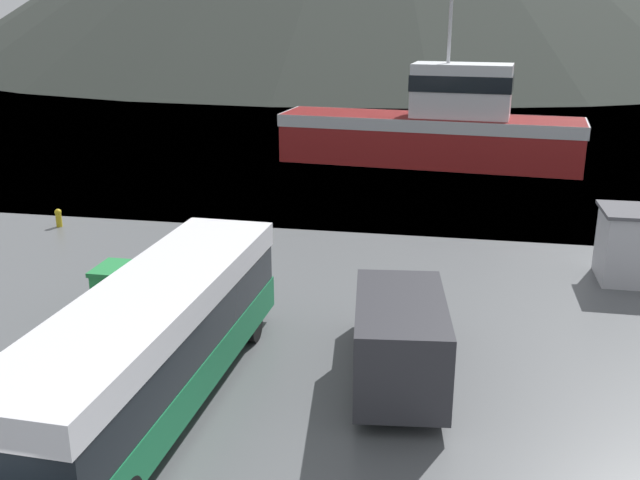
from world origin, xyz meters
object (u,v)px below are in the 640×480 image
object	(u,v)px
storage_bin	(114,287)
dock_kiosk	(635,245)
delivery_van	(399,334)
tour_bus	(155,340)
fishing_boat	(435,127)

from	to	relation	value
storage_bin	dock_kiosk	distance (m)	17.62
delivery_van	storage_bin	world-z (taller)	delivery_van
dock_kiosk	storage_bin	bearing A→B (deg)	-161.40
tour_bus	dock_kiosk	size ratio (longest dim) A/B	4.35
tour_bus	dock_kiosk	xyz separation A→B (m)	(12.96, 10.92, -0.44)
fishing_boat	storage_bin	bearing A→B (deg)	165.06
tour_bus	dock_kiosk	bearing A→B (deg)	42.03
delivery_van	fishing_boat	xyz separation A→B (m)	(-0.08, 27.23, 0.99)
fishing_boat	tour_bus	bearing A→B (deg)	175.34
storage_bin	delivery_van	bearing A→B (deg)	-17.92
tour_bus	delivery_van	bearing A→B (deg)	24.79
delivery_van	dock_kiosk	bearing A→B (deg)	42.40
fishing_boat	delivery_van	bearing A→B (deg)	-174.10
delivery_van	dock_kiosk	world-z (taller)	dock_kiosk
delivery_van	fishing_boat	world-z (taller)	fishing_boat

